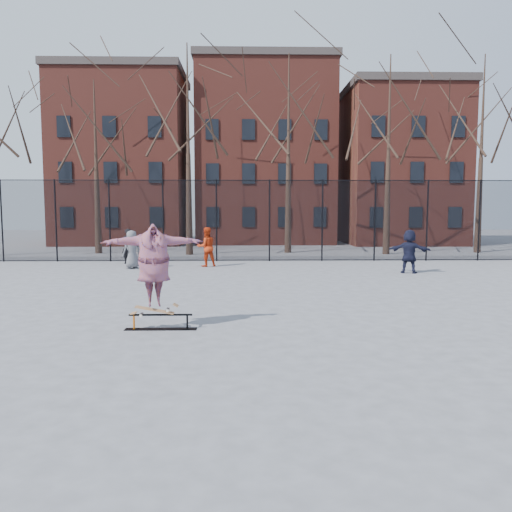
{
  "coord_description": "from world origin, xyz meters",
  "views": [
    {
      "loc": [
        0.0,
        -11.47,
        2.58
      ],
      "look_at": [
        0.29,
        1.5,
        1.35
      ],
      "focal_mm": 35.0,
      "sensor_mm": 36.0,
      "label": 1
    }
  ],
  "objects_px": {
    "skateboard": "(155,311)",
    "bystander_navy": "(409,251)",
    "bystander_grey": "(132,249)",
    "bystander_red": "(206,247)",
    "skate_rail": "(161,323)",
    "skater": "(154,268)",
    "bystander_black": "(128,246)"
  },
  "relations": [
    {
      "from": "bystander_red",
      "to": "bystander_black",
      "type": "bearing_deg",
      "value": -40.45
    },
    {
      "from": "skate_rail",
      "to": "bystander_black",
      "type": "xyz_separation_m",
      "value": [
        -3.69,
        12.93,
        0.69
      ]
    },
    {
      "from": "skateboard",
      "to": "bystander_black",
      "type": "relative_size",
      "value": 0.55
    },
    {
      "from": "skate_rail",
      "to": "bystander_grey",
      "type": "distance_m",
      "value": 11.44
    },
    {
      "from": "bystander_grey",
      "to": "bystander_red",
      "type": "relative_size",
      "value": 0.94
    },
    {
      "from": "bystander_black",
      "to": "bystander_navy",
      "type": "xyz_separation_m",
      "value": [
        12.09,
        -3.71,
        0.06
      ]
    },
    {
      "from": "skate_rail",
      "to": "bystander_black",
      "type": "bearing_deg",
      "value": 105.94
    },
    {
      "from": "bystander_black",
      "to": "bystander_grey",
      "type": "bearing_deg",
      "value": 86.74
    },
    {
      "from": "skate_rail",
      "to": "skateboard",
      "type": "bearing_deg",
      "value": 180.0
    },
    {
      "from": "skateboard",
      "to": "bystander_red",
      "type": "height_order",
      "value": "bystander_red"
    },
    {
      "from": "skateboard",
      "to": "bystander_red",
      "type": "distance_m",
      "value": 11.69
    },
    {
      "from": "skateboard",
      "to": "bystander_grey",
      "type": "distance_m",
      "value": 11.39
    },
    {
      "from": "bystander_red",
      "to": "bystander_navy",
      "type": "relative_size",
      "value": 1.0
    },
    {
      "from": "bystander_grey",
      "to": "bystander_navy",
      "type": "relative_size",
      "value": 0.94
    },
    {
      "from": "bystander_grey",
      "to": "bystander_red",
      "type": "distance_m",
      "value": 3.23
    },
    {
      "from": "bystander_grey",
      "to": "skate_rail",
      "type": "bearing_deg",
      "value": 65.9
    },
    {
      "from": "bystander_navy",
      "to": "skater",
      "type": "bearing_deg",
      "value": 68.39
    },
    {
      "from": "skateboard",
      "to": "skater",
      "type": "bearing_deg",
      "value": 180.0
    },
    {
      "from": "bystander_black",
      "to": "bystander_red",
      "type": "distance_m",
      "value": 3.98
    },
    {
      "from": "bystander_grey",
      "to": "skateboard",
      "type": "bearing_deg",
      "value": 65.31
    },
    {
      "from": "skate_rail",
      "to": "skater",
      "type": "distance_m",
      "value": 1.2
    },
    {
      "from": "bystander_black",
      "to": "skater",
      "type": "bearing_deg",
      "value": 84.46
    },
    {
      "from": "bystander_grey",
      "to": "bystander_navy",
      "type": "bearing_deg",
      "value": 131.48
    },
    {
      "from": "skater",
      "to": "skate_rail",
      "type": "bearing_deg",
      "value": -14.95
    },
    {
      "from": "skateboard",
      "to": "bystander_grey",
      "type": "xyz_separation_m",
      "value": [
        -2.95,
        10.99,
        0.44
      ]
    },
    {
      "from": "bystander_black",
      "to": "bystander_red",
      "type": "xyz_separation_m",
      "value": [
        3.78,
        -1.25,
        0.06
      ]
    },
    {
      "from": "skate_rail",
      "to": "bystander_navy",
      "type": "relative_size",
      "value": 0.88
    },
    {
      "from": "skate_rail",
      "to": "skateboard",
      "type": "relative_size",
      "value": 1.71
    },
    {
      "from": "bystander_red",
      "to": "skateboard",
      "type": "bearing_deg",
      "value": 66.88
    },
    {
      "from": "skater",
      "to": "bystander_grey",
      "type": "relative_size",
      "value": 1.3
    },
    {
      "from": "skateboard",
      "to": "bystander_navy",
      "type": "relative_size",
      "value": 0.51
    },
    {
      "from": "bystander_grey",
      "to": "bystander_black",
      "type": "relative_size",
      "value": 1.01
    }
  ]
}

